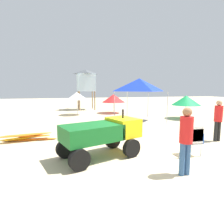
{
  "coord_description": "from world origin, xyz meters",
  "views": [
    {
      "loc": [
        -2.44,
        -5.15,
        2.19
      ],
      "look_at": [
        -0.36,
        2.46,
        1.18
      ],
      "focal_mm": 29.08,
      "sensor_mm": 36.0,
      "label": 1
    }
  ],
  "objects": [
    {
      "name": "beach_umbrella_left",
      "position": [
        2.02,
        10.7,
        1.35
      ],
      "size": [
        2.09,
        2.09,
        1.71
      ],
      "color": "beige",
      "rests_on": "ground"
    },
    {
      "name": "cooler_box",
      "position": [
        2.69,
        0.82,
        0.22
      ],
      "size": [
        0.49,
        0.38,
        0.43
      ],
      "primitive_type": "cube",
      "color": "blue",
      "rests_on": "ground"
    },
    {
      "name": "ground",
      "position": [
        0.0,
        0.0,
        0.0
      ],
      "size": [
        80.0,
        80.0,
        0.0
      ],
      "primitive_type": "plane",
      "color": "beige"
    },
    {
      "name": "beach_umbrella_mid",
      "position": [
        6.3,
        6.24,
        1.36
      ],
      "size": [
        2.05,
        2.05,
        1.72
      ],
      "color": "beige",
      "rests_on": "ground"
    },
    {
      "name": "lifeguard_tower",
      "position": [
        -0.0,
        14.2,
        3.08
      ],
      "size": [
        1.98,
        1.98,
        4.2
      ],
      "color": "olive",
      "rests_on": "ground"
    },
    {
      "name": "utility_cart",
      "position": [
        -1.24,
        0.41,
        0.78
      ],
      "size": [
        2.79,
        1.96,
        1.5
      ],
      "color": "#146023",
      "rests_on": "ground"
    },
    {
      "name": "lifeguard_near_left",
      "position": [
        3.79,
        0.87,
        1.0
      ],
      "size": [
        0.32,
        0.32,
        1.73
      ],
      "color": "black",
      "rests_on": "ground"
    },
    {
      "name": "popup_canopy",
      "position": [
        2.61,
        6.32,
        2.46
      ],
      "size": [
        2.76,
        2.76,
        2.9
      ],
      "color": "#B2B2B7",
      "rests_on": "ground"
    },
    {
      "name": "stacked_plastic_chairs",
      "position": [
        1.63,
        -0.32,
        0.6
      ],
      "size": [
        0.48,
        0.48,
        1.02
      ],
      "color": "white",
      "rests_on": "ground"
    },
    {
      "name": "lifeguard_near_center",
      "position": [
        0.51,
        -1.38,
        1.0
      ],
      "size": [
        0.32,
        0.32,
        1.74
      ],
      "color": "#33598C",
      "rests_on": "ground"
    },
    {
      "name": "surfboard_pile",
      "position": [
        -3.96,
        3.05,
        0.16
      ],
      "size": [
        2.4,
        0.83,
        0.32
      ],
      "color": "orange",
      "rests_on": "ground"
    },
    {
      "name": "beach_umbrella_far",
      "position": [
        -1.27,
        10.37,
        1.61
      ],
      "size": [
        1.76,
        1.76,
        1.92
      ],
      "color": "beige",
      "rests_on": "ground"
    }
  ]
}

